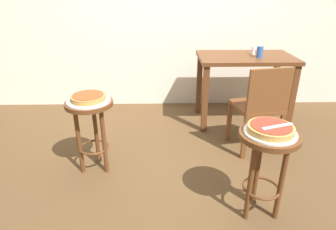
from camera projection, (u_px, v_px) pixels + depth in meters
ground_plane at (181, 172)px, 2.52m from camera, size 6.00×6.00×0.00m
stool_foreground at (266, 155)px, 1.90m from camera, size 0.38×0.38×0.63m
serving_plate_foreground at (270, 133)px, 1.83m from camera, size 0.33×0.33×0.01m
pizza_foreground at (271, 129)px, 1.82m from camera, size 0.29×0.29×0.05m
stool_middle at (91, 120)px, 2.40m from camera, size 0.38×0.38×0.63m
serving_plate_middle at (89, 101)px, 2.33m from camera, size 0.35×0.35×0.01m
pizza_middle at (88, 97)px, 2.32m from camera, size 0.28×0.28×0.05m
dining_table at (245, 68)px, 3.22m from camera, size 1.03×0.62×0.78m
cup_near_edge at (260, 52)px, 3.07m from camera, size 0.07×0.07×0.12m
condiment_shaker at (253, 51)px, 3.21m from camera, size 0.04×0.04×0.08m
wooden_chair at (260, 106)px, 2.68m from camera, size 0.47×0.47×0.85m
pizza_server_knife at (277, 126)px, 1.79m from camera, size 0.22×0.09×0.01m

